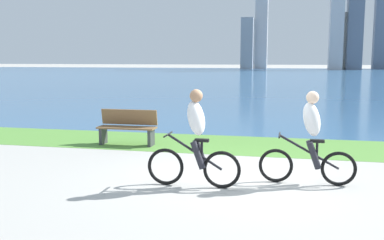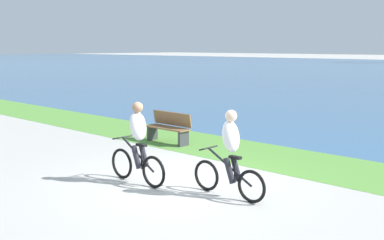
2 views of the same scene
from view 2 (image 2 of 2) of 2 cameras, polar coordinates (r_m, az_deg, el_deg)
The scene contains 5 objects.
ground_plane at distance 9.78m, azimuth -1.07°, elevation -7.64°, with size 300.00×300.00×0.00m, color #B2AFA8.
grass_strip_bayside at distance 12.22m, azimuth 9.46°, elevation -4.37°, with size 120.00×2.55×0.01m, color #59933D.
cyclist_lead at distance 9.61m, azimuth -6.61°, elevation -2.84°, with size 1.65×0.52×1.69m.
cyclist_trailing at distance 8.71m, azimuth 4.65°, elevation -4.11°, with size 1.68×0.52×1.65m.
bench_near_path at distance 13.67m, azimuth -2.84°, elevation -0.93°, with size 1.50×0.47×0.90m.
Camera 2 is at (6.50, -6.75, 2.79)m, focal length 43.85 mm.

